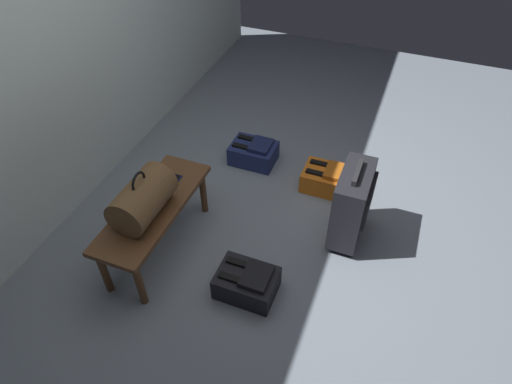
{
  "coord_description": "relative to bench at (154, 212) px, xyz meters",
  "views": [
    {
      "loc": [
        -2.12,
        -0.65,
        2.47
      ],
      "look_at": [
        0.08,
        0.21,
        0.25
      ],
      "focal_mm": 31.3,
      "sensor_mm": 36.0,
      "label": 1
    }
  ],
  "objects": [
    {
      "name": "back_wall",
      "position": [
        0.44,
        0.87,
        1.05
      ],
      "size": [
        6.0,
        0.1,
        2.8
      ],
      "primitive_type": "cube",
      "color": "silver",
      "rests_on": "ground"
    },
    {
      "name": "duffel_bag_brown",
      "position": [
        -0.08,
        -0.0,
        0.2
      ],
      "size": [
        0.44,
        0.26,
        0.34
      ],
      "color": "brown",
      "rests_on": "bench"
    },
    {
      "name": "ground_plane",
      "position": [
        0.44,
        -0.73,
        -0.35
      ],
      "size": [
        6.6,
        6.6,
        0.0
      ],
      "primitive_type": "plane",
      "color": "slate"
    },
    {
      "name": "cell_phone",
      "position": [
        0.29,
        0.02,
        0.07
      ],
      "size": [
        0.07,
        0.14,
        0.01
      ],
      "color": "#191E4C",
      "rests_on": "bench"
    },
    {
      "name": "backpack_orange",
      "position": [
        1.04,
        -0.94,
        -0.26
      ],
      "size": [
        0.28,
        0.38,
        0.21
      ],
      "color": "orange",
      "rests_on": "ground"
    },
    {
      "name": "backpack_dark",
      "position": [
        -0.13,
        -0.71,
        -0.26
      ],
      "size": [
        0.28,
        0.38,
        0.21
      ],
      "color": "black",
      "rests_on": "ground"
    },
    {
      "name": "suitcase_upright_charcoal",
      "position": [
        0.58,
        -1.2,
        -0.03
      ],
      "size": [
        0.44,
        0.23,
        0.63
      ],
      "color": "black",
      "rests_on": "ground"
    },
    {
      "name": "backpack_navy",
      "position": [
        1.14,
        -0.26,
        -0.26
      ],
      "size": [
        0.28,
        0.38,
        0.21
      ],
      "color": "navy",
      "rests_on": "ground"
    },
    {
      "name": "bench",
      "position": [
        0.0,
        0.0,
        0.0
      ],
      "size": [
        1.0,
        0.36,
        0.41
      ],
      "color": "brown",
      "rests_on": "ground"
    }
  ]
}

